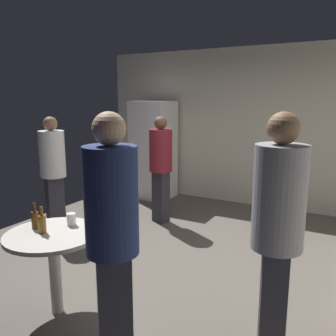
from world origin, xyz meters
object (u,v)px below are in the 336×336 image
object	(u,v)px
beer_bottle_brown	(35,219)
person_in_navy_shirt	(112,228)
refrigerator	(153,150)
plastic_cup_white	(71,219)
foreground_table	(53,244)
beer_bottle_amber	(42,223)
person_in_white_shirt	(53,166)
person_in_maroon_shirt	(161,162)
person_in_gray_shirt	(278,224)

from	to	relation	value
beer_bottle_brown	person_in_navy_shirt	distance (m)	1.16
refrigerator	person_in_navy_shirt	world-z (taller)	refrigerator
beer_bottle_brown	plastic_cup_white	distance (m)	0.30
foreground_table	beer_bottle_amber	world-z (taller)	beer_bottle_amber
refrigerator	beer_bottle_brown	size ratio (longest dim) A/B	7.83
plastic_cup_white	person_in_white_shirt	world-z (taller)	person_in_white_shirt
person_in_navy_shirt	person_in_maroon_shirt	xyz separation A→B (m)	(-1.25, 2.76, -0.12)
foreground_table	person_in_maroon_shirt	size ratio (longest dim) A/B	0.50
person_in_white_shirt	person_in_navy_shirt	size ratio (longest dim) A/B	0.91
foreground_table	plastic_cup_white	distance (m)	0.27
person_in_white_shirt	person_in_gray_shirt	xyz separation A→B (m)	(3.22, -1.09, 0.10)
person_in_navy_shirt	person_in_gray_shirt	bearing A→B (deg)	-99.95
beer_bottle_amber	person_in_maroon_shirt	world-z (taller)	person_in_maroon_shirt
plastic_cup_white	person_in_gray_shirt	bearing A→B (deg)	2.25
person_in_maroon_shirt	person_in_gray_shirt	world-z (taller)	person_in_gray_shirt
beer_bottle_amber	person_in_gray_shirt	bearing A→B (deg)	9.88
beer_bottle_amber	person_in_white_shirt	world-z (taller)	person_in_white_shirt
beer_bottle_amber	person_in_navy_shirt	xyz separation A→B (m)	(0.95, -0.27, 0.23)
refrigerator	foreground_table	world-z (taller)	refrigerator
person_in_maroon_shirt	person_in_gray_shirt	bearing A→B (deg)	60.24
person_in_gray_shirt	person_in_maroon_shirt	bearing A→B (deg)	-61.44
refrigerator	plastic_cup_white	bearing A→B (deg)	-70.56
beer_bottle_amber	foreground_table	bearing A→B (deg)	30.12
person_in_navy_shirt	plastic_cup_white	bearing A→B (deg)	15.84
refrigerator	person_in_gray_shirt	bearing A→B (deg)	-48.13
refrigerator	person_in_navy_shirt	size ratio (longest dim) A/B	1.01
person_in_gray_shirt	beer_bottle_brown	bearing A→B (deg)	-8.15
refrigerator	person_in_navy_shirt	xyz separation A→B (m)	(2.06, -3.90, 0.14)
refrigerator	foreground_table	size ratio (longest dim) A/B	2.25
refrigerator	plastic_cup_white	world-z (taller)	refrigerator
person_in_white_shirt	person_in_navy_shirt	world-z (taller)	person_in_navy_shirt
beer_bottle_brown	person_in_gray_shirt	bearing A→B (deg)	8.00
foreground_table	plastic_cup_white	bearing A→B (deg)	86.79
beer_bottle_amber	person_in_white_shirt	xyz separation A→B (m)	(-1.37, 1.42, 0.12)
plastic_cup_white	refrigerator	bearing A→B (deg)	109.44
person_in_navy_shirt	beer_bottle_amber	bearing A→B (deg)	31.03
foreground_table	beer_bottle_amber	distance (m)	0.20
beer_bottle_amber	person_in_maroon_shirt	xyz separation A→B (m)	(-0.30, 2.50, 0.11)
beer_bottle_amber	beer_bottle_brown	world-z (taller)	same
foreground_table	person_in_gray_shirt	xyz separation A→B (m)	(1.78, 0.28, 0.41)
beer_bottle_amber	person_in_gray_shirt	xyz separation A→B (m)	(1.85, 0.32, 0.22)
beer_bottle_amber	plastic_cup_white	bearing A→B (deg)	72.14
person_in_maroon_shirt	person_in_gray_shirt	distance (m)	3.06
beer_bottle_amber	plastic_cup_white	xyz separation A→B (m)	(0.08, 0.25, -0.03)
foreground_table	person_in_navy_shirt	size ratio (longest dim) A/B	0.45
beer_bottle_brown	person_in_maroon_shirt	size ratio (longest dim) A/B	0.14
person_in_maroon_shirt	beer_bottle_amber	bearing A→B (deg)	22.33
foreground_table	person_in_navy_shirt	distance (m)	1.02
refrigerator	person_in_maroon_shirt	size ratio (longest dim) A/B	1.13
refrigerator	foreground_table	xyz separation A→B (m)	(1.18, -3.59, -0.27)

